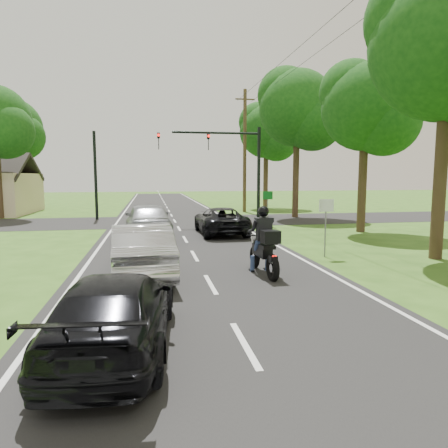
{
  "coord_description": "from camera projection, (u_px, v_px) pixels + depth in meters",
  "views": [
    {
      "loc": [
        -1.57,
        -10.51,
        2.93
      ],
      "look_at": [
        0.93,
        3.0,
        1.3
      ],
      "focal_mm": 32.0,
      "sensor_mm": 36.0,
      "label": 1
    }
  ],
  "objects": [
    {
      "name": "tree_row_c",
      "position": [
        372.0,
        112.0,
        20.52
      ],
      "size": [
        4.8,
        4.65,
        8.76
      ],
      "color": "#332316",
      "rests_on": "ground"
    },
    {
      "name": "signal_pole_far",
      "position": [
        96.0,
        176.0,
        27.17
      ],
      "size": [
        0.2,
        0.2,
        6.0
      ],
      "primitive_type": "cylinder",
      "color": "black",
      "rests_on": "ground"
    },
    {
      "name": "sign_white",
      "position": [
        326.0,
        214.0,
        14.47
      ],
      "size": [
        0.55,
        0.07,
        2.12
      ],
      "color": "slate",
      "rests_on": "ground"
    },
    {
      "name": "motorcycle_rider",
      "position": [
        264.0,
        248.0,
        11.93
      ],
      "size": [
        0.69,
        2.44,
        2.1
      ],
      "rotation": [
        0.0,
        0.0,
        0.05
      ],
      "color": "black",
      "rests_on": "ground"
    },
    {
      "name": "utility_pole_far",
      "position": [
        245.0,
        151.0,
        32.9
      ],
      "size": [
        1.6,
        0.28,
        10.0
      ],
      "color": "brown",
      "rests_on": "ground"
    },
    {
      "name": "silver_suv",
      "position": [
        148.0,
        220.0,
        18.85
      ],
      "size": [
        2.37,
        5.21,
        1.74
      ],
      "primitive_type": "imported",
      "rotation": [
        0.0,
        0.0,
        3.21
      ],
      "color": "#A4A7AC",
      "rests_on": "road"
    },
    {
      "name": "dark_car_behind",
      "position": [
        116.0,
        311.0,
        6.75
      ],
      "size": [
        2.25,
        4.66,
        1.31
      ],
      "primitive_type": "imported",
      "rotation": [
        0.0,
        0.0,
        3.05
      ],
      "color": "black",
      "rests_on": "road"
    },
    {
      "name": "traffic_signal",
      "position": [
        230.0,
        157.0,
        24.68
      ],
      "size": [
        6.38,
        0.44,
        6.0
      ],
      "color": "black",
      "rests_on": "ground"
    },
    {
      "name": "tree_left_far",
      "position": [
        15.0,
        131.0,
        36.63
      ],
      "size": [
        5.76,
        5.58,
        10.14
      ],
      "color": "#332316",
      "rests_on": "ground"
    },
    {
      "name": "sign_green",
      "position": [
        268.0,
        201.0,
        22.31
      ],
      "size": [
        0.55,
        0.07,
        2.12
      ],
      "color": "slate",
      "rests_on": "ground"
    },
    {
      "name": "road",
      "position": [
        182.0,
        234.0,
        20.66
      ],
      "size": [
        8.0,
        100.0,
        0.01
      ],
      "primitive_type": "cube",
      "color": "black",
      "rests_on": "ground"
    },
    {
      "name": "tree_row_d",
      "position": [
        302.0,
        112.0,
        28.03
      ],
      "size": [
        5.76,
        5.58,
        10.45
      ],
      "color": "#332316",
      "rests_on": "ground"
    },
    {
      "name": "ground",
      "position": [
        211.0,
        285.0,
        10.89
      ],
      "size": [
        140.0,
        140.0,
        0.0
      ],
      "primitive_type": "plane",
      "color": "#2F5518",
      "rests_on": "ground"
    },
    {
      "name": "silver_sedan",
      "position": [
        142.0,
        250.0,
        11.77
      ],
      "size": [
        1.96,
        4.79,
        1.55
      ],
      "primitive_type": "imported",
      "rotation": [
        0.0,
        0.0,
        3.21
      ],
      "color": "silver",
      "rests_on": "road"
    },
    {
      "name": "dark_suv",
      "position": [
        220.0,
        220.0,
        20.51
      ],
      "size": [
        2.32,
        4.95,
        1.37
      ],
      "primitive_type": "imported",
      "rotation": [
        0.0,
        0.0,
        3.15
      ],
      "color": "black",
      "rests_on": "road"
    },
    {
      "name": "tree_row_e",
      "position": [
        270.0,
        134.0,
        36.97
      ],
      "size": [
        5.28,
        5.12,
        9.61
      ],
      "color": "#332316",
      "rests_on": "ground"
    },
    {
      "name": "cross_road",
      "position": [
        175.0,
        221.0,
        26.51
      ],
      "size": [
        60.0,
        7.0,
        0.01
      ],
      "primitive_type": "cube",
      "color": "black",
      "rests_on": "ground"
    }
  ]
}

